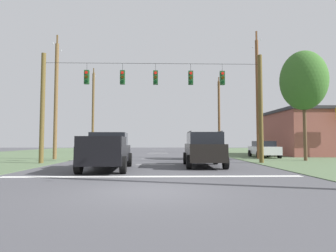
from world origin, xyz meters
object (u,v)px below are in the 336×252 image
at_px(utility_pole_mid_right, 258,96).
at_px(utility_pole_mid_left, 56,99).
at_px(tree_roadside_right, 303,81).
at_px(utility_pole_far_right, 219,116).
at_px(suv_black, 203,148).
at_px(pickup_truck, 108,151).
at_px(utility_pole_far_left, 93,111).
at_px(roadside_store, 317,133).
at_px(overhead_signal_span, 153,101).
at_px(distant_car_crossing_white, 264,149).

relative_size(utility_pole_mid_right, utility_pole_mid_left, 1.05).
bearing_deg(tree_roadside_right, utility_pole_far_right, 100.82).
height_order(suv_black, tree_roadside_right, tree_roadside_right).
height_order(utility_pole_mid_right, utility_pole_mid_left, utility_pole_mid_right).
relative_size(pickup_truck, utility_pole_mid_left, 0.53).
height_order(utility_pole_far_left, roadside_store, utility_pole_far_left).
bearing_deg(utility_pole_far_left, overhead_signal_span, -65.02).
bearing_deg(utility_pole_far_right, overhead_signal_span, -114.71).
bearing_deg(utility_pole_mid_right, utility_pole_far_right, 91.23).
height_order(distant_car_crossing_white, utility_pole_far_right, utility_pole_far_right).
relative_size(pickup_truck, utility_pole_mid_right, 0.50).
bearing_deg(utility_pole_mid_left, suv_black, -30.97).
bearing_deg(overhead_signal_span, utility_pole_mid_right, 25.73).
xyz_separation_m(utility_pole_far_right, utility_pole_mid_left, (-16.55, -13.90, 0.06)).
bearing_deg(suv_black, overhead_signal_span, 140.84).
bearing_deg(roadside_store, pickup_truck, -143.50).
height_order(utility_pole_far_right, utility_pole_far_left, utility_pole_far_left).
bearing_deg(utility_pole_far_right, utility_pole_mid_right, -88.77).
xyz_separation_m(suv_black, utility_pole_far_left, (-11.57, 20.79, 4.44)).
bearing_deg(utility_pole_mid_right, utility_pole_mid_left, 179.68).
distance_m(overhead_signal_span, tree_roadside_right, 11.78).
bearing_deg(pickup_truck, utility_pole_far_left, 105.57).
xyz_separation_m(utility_pole_mid_right, tree_roadside_right, (2.80, -2.21, 0.87)).
xyz_separation_m(pickup_truck, utility_pole_mid_right, (10.94, 8.30, 4.29)).
bearing_deg(utility_pole_far_left, roadside_store, -17.33).
bearing_deg(utility_pole_mid_left, pickup_truck, -54.86).
relative_size(overhead_signal_span, utility_pole_far_right, 1.48).
relative_size(pickup_truck, distant_car_crossing_white, 1.24).
distance_m(utility_pole_mid_right, utility_pole_mid_left, 16.85).
bearing_deg(utility_pole_mid_left, utility_pole_far_left, 91.43).
xyz_separation_m(suv_black, utility_pole_mid_left, (-11.22, 6.73, 3.94)).
bearing_deg(suv_black, utility_pole_far_right, 75.51).
bearing_deg(utility_pole_far_right, distant_car_crossing_white, -82.44).
height_order(suv_black, utility_pole_far_left, utility_pole_far_left).
relative_size(distant_car_crossing_white, roadside_store, 0.48).
relative_size(suv_black, distant_car_crossing_white, 1.10).
xyz_separation_m(utility_pole_far_right, tree_roadside_right, (3.10, -16.21, 1.19)).
bearing_deg(utility_pole_mid_left, distant_car_crossing_white, 6.61).
bearing_deg(pickup_truck, utility_pole_mid_right, 37.18).
xyz_separation_m(overhead_signal_span, suv_black, (3.03, -2.47, -3.16)).
bearing_deg(utility_pole_far_right, pickup_truck, -115.52).
bearing_deg(tree_roadside_right, utility_pole_mid_left, 173.30).
relative_size(distant_car_crossing_white, utility_pole_far_right, 0.43).
bearing_deg(tree_roadside_right, roadside_store, 55.42).
xyz_separation_m(pickup_truck, utility_pole_mid_left, (-5.91, 8.39, 4.03)).
xyz_separation_m(pickup_truck, utility_pole_far_right, (10.64, 22.29, 3.98)).
relative_size(pickup_truck, suv_black, 1.13).
height_order(overhead_signal_span, utility_pole_mid_right, utility_pole_mid_right).
relative_size(pickup_truck, roadside_store, 0.59).
xyz_separation_m(distant_car_crossing_white, utility_pole_far_left, (-18.47, 11.96, 4.71)).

